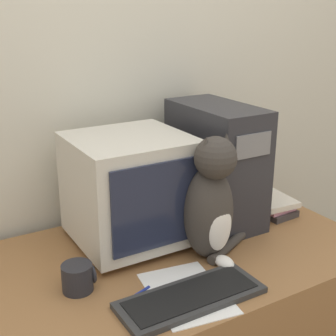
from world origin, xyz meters
TOP-DOWN VIEW (x-y plane):
  - wall_back at (0.00, 0.85)m, footprint 7.00×0.05m
  - crt_monitor at (-0.07, 0.53)m, footprint 0.39×0.38m
  - computer_tower at (0.30, 0.54)m, footprint 0.21×0.42m
  - keyboard at (-0.08, 0.13)m, footprint 0.43×0.17m
  - cat at (0.11, 0.30)m, footprint 0.27×0.21m
  - book_stack at (0.53, 0.47)m, footprint 0.16×0.21m
  - pen at (-0.22, 0.22)m, footprint 0.14×0.06m
  - paper_sheet at (-0.07, 0.16)m, footprint 0.25×0.32m
  - mug at (-0.34, 0.34)m, footprint 0.10×0.09m

SIDE VIEW (x-z plane):
  - paper_sheet at x=-0.07m, z-range 0.77..0.77m
  - pen at x=-0.22m, z-range 0.77..0.78m
  - keyboard at x=-0.08m, z-range 0.77..0.79m
  - book_stack at x=0.53m, z-range 0.77..0.84m
  - mug at x=-0.34m, z-range 0.77..0.85m
  - cat at x=0.11m, z-range 0.75..1.18m
  - crt_monitor at x=-0.07m, z-range 0.78..1.16m
  - computer_tower at x=0.30m, z-range 0.77..1.22m
  - wall_back at x=0.00m, z-range 0.00..2.50m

